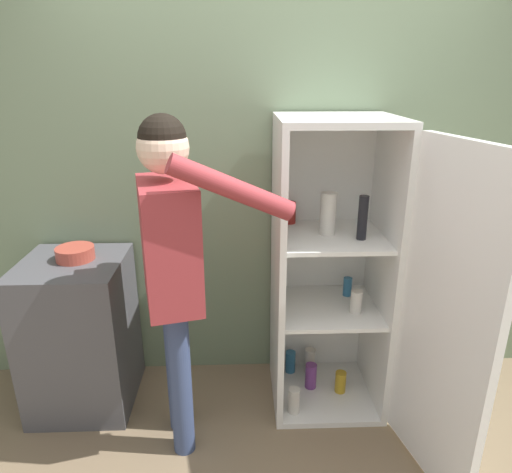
% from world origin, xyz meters
% --- Properties ---
extents(wall_back, '(7.00, 0.06, 2.55)m').
position_xyz_m(wall_back, '(0.00, 0.98, 1.27)').
color(wall_back, gray).
rests_on(wall_back, ground_plane).
extents(refrigerator, '(0.81, 1.22, 1.70)m').
position_xyz_m(refrigerator, '(0.42, 0.54, 0.84)').
color(refrigerator, white).
rests_on(refrigerator, ground_plane).
extents(person, '(0.76, 0.58, 1.75)m').
position_xyz_m(person, '(-0.51, 0.30, 1.12)').
color(person, '#384770').
rests_on(person, ground_plane).
extents(counter, '(0.57, 0.58, 0.92)m').
position_xyz_m(counter, '(-1.14, 0.64, 0.46)').
color(counter, '#4C4C51').
rests_on(counter, ground_plane).
extents(bowl, '(0.21, 0.21, 0.07)m').
position_xyz_m(bowl, '(-1.11, 0.68, 0.96)').
color(bowl, '#B24738').
rests_on(bowl, counter).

